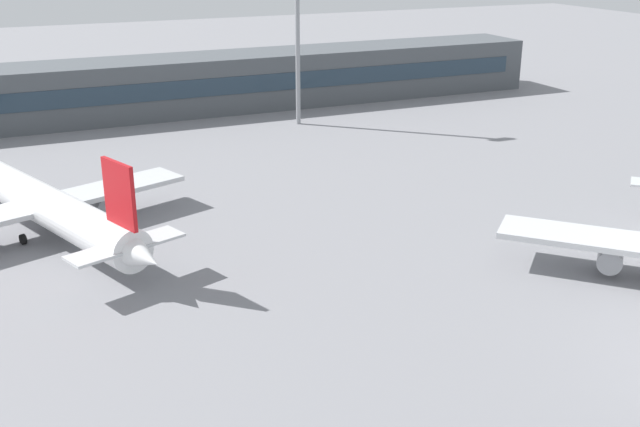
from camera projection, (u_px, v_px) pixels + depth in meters
The scene contains 4 objects.
ground_plane at pixel (268, 252), 71.54m from camera, with size 400.00×400.00×0.00m, color gray.
terminal_building at pixel (135, 89), 122.23m from camera, with size 141.90×12.13×9.00m.
airplane_mid at pixel (35, 200), 75.37m from camera, with size 29.97×41.87×10.76m.
floodlight_tower_west at pixel (297, 10), 113.17m from camera, with size 3.20×0.80×30.20m.
Camera 1 is at (-22.19, -22.24, 28.09)m, focal length 43.05 mm.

